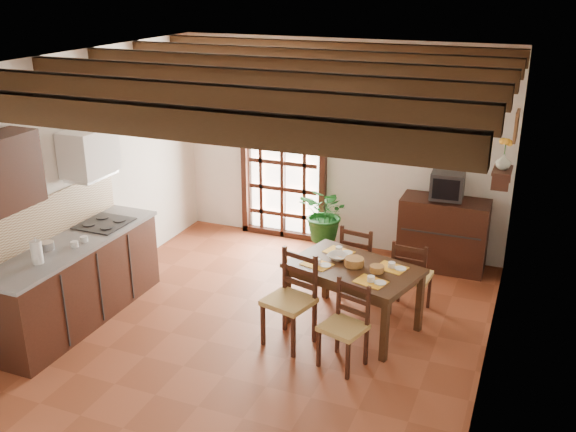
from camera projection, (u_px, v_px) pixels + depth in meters
The scene contains 24 objects.
ground_plane at pixel (265, 327), 6.90m from camera, with size 5.00×5.00×0.00m, color brown.
room_shell at pixel (263, 164), 6.26m from camera, with size 4.52×5.02×2.81m.
ceiling_beams at pixel (262, 74), 5.95m from camera, with size 4.50×4.34×0.20m.
french_door at pixel (283, 157), 8.88m from camera, with size 1.26×0.11×2.32m.
kitchen_counter at pixel (76, 280), 6.90m from camera, with size 0.64×2.25×1.38m.
range_hood at pixel (89, 153), 6.96m from camera, with size 0.38×0.60×0.54m.
counter_items at pixel (77, 235), 6.80m from camera, with size 0.50×1.43×0.25m.
dining_table at pixel (354, 274), 6.70m from camera, with size 1.49×1.17×0.71m.
chair_near_left at pixel (290, 316), 6.51m from camera, with size 0.54×0.53×0.97m.
chair_near_right at pixel (343, 341), 6.14m from camera, with size 0.48×0.47×0.84m.
chair_far_left at pixel (360, 273), 7.50m from camera, with size 0.47×0.45×0.89m.
chair_far_right at pixel (410, 289), 7.12m from camera, with size 0.43×0.41×0.88m.
table_setting at pixel (354, 267), 6.67m from camera, with size 0.95×0.64×0.09m.
table_bowl at pixel (338, 257), 6.82m from camera, with size 0.22×0.22×0.05m, color white.
sideboard at pixel (443, 234), 8.14m from camera, with size 1.09×0.49×0.92m, color black.
crt_tv at pixel (447, 185), 7.91m from camera, with size 0.41×0.39×0.34m.
fuse_box at pixel (456, 130), 7.90m from camera, with size 0.25×0.03×0.32m, color white.
plant_pot at pixel (326, 245), 8.69m from camera, with size 0.34×0.34×0.21m, color maroon.
potted_plant at pixel (327, 214), 8.52m from camera, with size 1.80×1.55×2.01m, color #144C19.
wall_shelf at pixel (502, 174), 7.00m from camera, with size 0.20×0.42×0.20m.
shelf_vase at pixel (504, 162), 6.95m from camera, with size 0.15×0.15×0.15m, color #B2BFB2.
shelf_flowers at pixel (506, 143), 6.88m from camera, with size 0.14×0.14×0.36m.
framed_picture at pixel (516, 126), 6.78m from camera, with size 0.03×0.32×0.32m.
pendant_lamp at pixel (362, 135), 6.27m from camera, with size 0.36×0.36×0.84m.
Camera 1 is at (2.49, -5.50, 3.56)m, focal length 40.00 mm.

